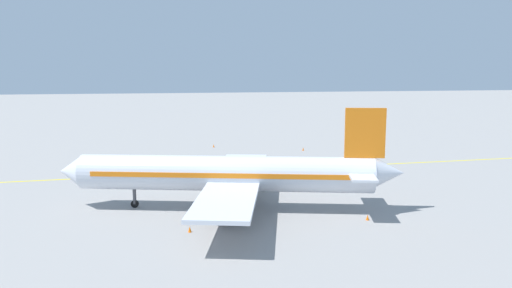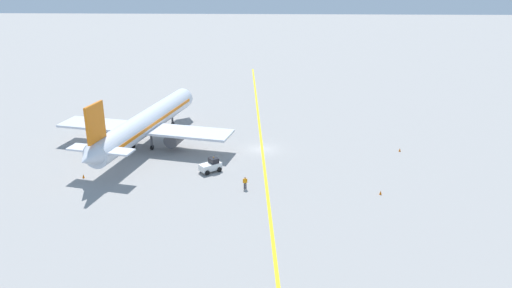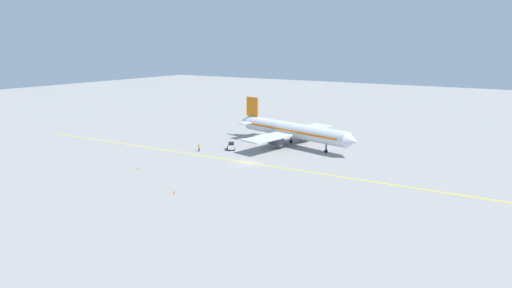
% 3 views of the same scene
% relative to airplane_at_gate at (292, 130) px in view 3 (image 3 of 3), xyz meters
% --- Properties ---
extents(ground_plane, '(400.00, 400.00, 0.00)m').
position_rel_airplane_at_gate_xyz_m(ground_plane, '(18.35, -1.05, -3.71)').
color(ground_plane, gray).
extents(apron_yellow_centreline, '(7.87, 119.79, 0.01)m').
position_rel_airplane_at_gate_xyz_m(apron_yellow_centreline, '(18.35, -1.05, -3.71)').
color(apron_yellow_centreline, yellow).
rests_on(apron_yellow_centreline, ground).
extents(airplane_at_gate, '(28.46, 35.23, 10.60)m').
position_rel_airplane_at_gate_xyz_m(airplane_at_gate, '(0.00, 0.00, 0.00)').
color(airplane_at_gate, silver).
rests_on(airplane_at_gate, ground).
extents(baggage_tug_white, '(3.30, 3.01, 2.11)m').
position_rel_airplane_at_gate_xyz_m(baggage_tug_white, '(11.38, -9.97, -2.81)').
color(baggage_tug_white, white).
rests_on(baggage_tug_white, ground).
extents(ground_crew_worker, '(0.58, 0.26, 1.68)m').
position_rel_airplane_at_gate_xyz_m(ground_crew_worker, '(16.43, -15.40, -2.80)').
color(ground_crew_worker, '#23232D').
rests_on(ground_crew_worker, ground).
extents(traffic_cone_near_nose, '(0.32, 0.32, 0.55)m').
position_rel_airplane_at_gate_xyz_m(traffic_cone_near_nose, '(33.63, -16.49, -3.43)').
color(traffic_cone_near_nose, orange).
rests_on(traffic_cone_near_nose, ground).
extents(traffic_cone_mid_apron, '(0.32, 0.32, 0.55)m').
position_rel_airplane_at_gate_xyz_m(traffic_cone_mid_apron, '(-6.53, 4.34, -3.43)').
color(traffic_cone_mid_apron, orange).
rests_on(traffic_cone_mid_apron, ground).
extents(traffic_cone_by_wingtip, '(0.32, 0.32, 0.55)m').
position_rel_airplane_at_gate_xyz_m(traffic_cone_by_wingtip, '(39.63, -1.33, -3.43)').
color(traffic_cone_by_wingtip, orange).
rests_on(traffic_cone_by_wingtip, ground).
extents(traffic_cone_far_edge, '(0.32, 0.32, 0.55)m').
position_rel_airplane_at_gate_xyz_m(traffic_cone_far_edge, '(-5.72, -12.69, -3.43)').
color(traffic_cone_far_edge, orange).
rests_on(traffic_cone_far_edge, ground).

